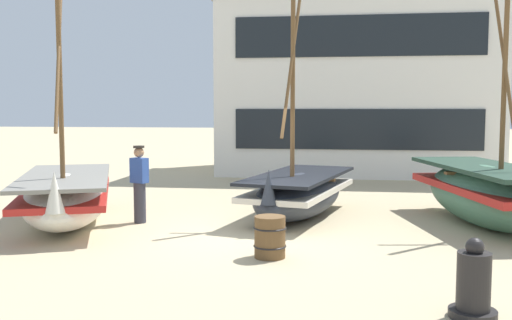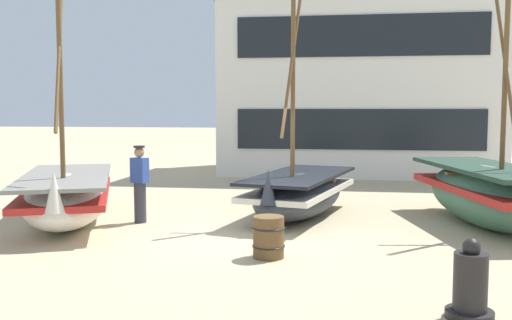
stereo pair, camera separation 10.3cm
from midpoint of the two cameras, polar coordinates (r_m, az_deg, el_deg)
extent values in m
plane|color=tan|center=(11.45, -0.48, -7.45)|extent=(120.00, 120.00, 0.00)
ellipsoid|color=#2D333D|center=(13.34, 4.54, -3.48)|extent=(2.54, 4.45, 0.99)
cube|color=silver|center=(13.32, 4.54, -2.96)|extent=(2.51, 4.29, 0.12)
cube|color=black|center=(13.28, 4.55, -1.53)|extent=(2.57, 4.38, 0.07)
cone|color=#2D333D|center=(11.39, 1.48, -2.68)|extent=(0.38, 0.38, 0.70)
cylinder|color=brown|center=(12.70, 3.90, 7.77)|extent=(0.10, 0.10, 4.77)
cylinder|color=brown|center=(12.74, 3.92, 10.58)|extent=(0.43, 1.49, 3.70)
cube|color=brown|center=(13.59, 4.95, -1.85)|extent=(1.51, 0.51, 0.06)
ellipsoid|color=silver|center=(13.18, -17.95, -3.67)|extent=(3.36, 5.07, 1.07)
cube|color=red|center=(13.16, -17.97, -3.09)|extent=(3.31, 4.90, 0.13)
cube|color=gray|center=(13.11, -18.01, -1.55)|extent=(3.38, 5.00, 0.07)
cone|color=silver|center=(10.85, -19.02, -2.99)|extent=(0.45, 0.45, 0.75)
cylinder|color=brown|center=(12.45, -18.50, 7.19)|extent=(0.10, 0.10, 4.50)
cylinder|color=brown|center=(12.50, -18.60, 10.68)|extent=(0.95, 2.27, 3.48)
cube|color=brown|center=(13.48, -17.87, -1.87)|extent=(1.59, 0.75, 0.06)
ellipsoid|color=#427056|center=(13.21, 22.01, -3.30)|extent=(2.56, 4.97, 1.28)
cube|color=red|center=(13.19, 22.04, -2.62)|extent=(2.54, 4.79, 0.15)
cube|color=#243D2F|center=(13.14, 22.10, -0.76)|extent=(2.59, 4.89, 0.09)
cylinder|color=brown|center=(12.56, 23.58, 7.42)|extent=(0.10, 0.10, 4.38)
cylinder|color=brown|center=(12.58, 23.62, 8.55)|extent=(0.37, 1.40, 3.89)
cube|color=brown|center=(13.47, 21.42, -1.20)|extent=(1.51, 0.48, 0.06)
cylinder|color=#33333D|center=(12.87, -11.13, -4.14)|extent=(0.26, 0.26, 0.88)
cube|color=#2D4C99|center=(12.77, -11.19, -1.00)|extent=(0.42, 0.34, 0.54)
sphere|color=#A87A56|center=(12.74, -11.22, 0.75)|extent=(0.22, 0.22, 0.22)
cylinder|color=#2D2823|center=(12.73, -11.23, 1.29)|extent=(0.24, 0.24, 0.05)
cylinder|color=black|center=(7.58, 20.67, -14.04)|extent=(0.57, 0.57, 0.10)
cylinder|color=black|center=(7.46, 20.77, -11.16)|extent=(0.40, 0.40, 0.69)
sphere|color=black|center=(7.36, 20.88, -8.05)|extent=(0.22, 0.22, 0.22)
cylinder|color=brown|center=(9.74, 1.55, -7.59)|extent=(0.52, 0.52, 0.70)
torus|color=black|center=(9.70, 1.56, -6.71)|extent=(0.56, 0.56, 0.03)
torus|color=black|center=(9.77, 1.55, -8.48)|extent=(0.56, 0.56, 0.03)
cube|color=white|center=(22.99, 10.09, 6.82)|extent=(10.10, 5.35, 6.38)
cube|color=#70665B|center=(23.33, 10.23, 15.05)|extent=(10.51, 5.56, 0.30)
cube|color=black|center=(20.29, 10.24, 2.99)|extent=(8.49, 0.06, 1.40)
cube|color=black|center=(20.42, 10.39, 11.97)|extent=(8.49, 0.06, 1.40)
camera|label=1|loc=(0.05, -89.76, 0.02)|focal=40.56mm
camera|label=2|loc=(0.05, 90.24, -0.02)|focal=40.56mm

